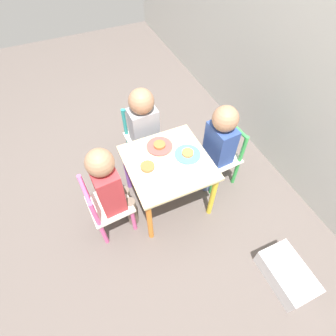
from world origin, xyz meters
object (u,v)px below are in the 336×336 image
(chair_teal, at_px, (143,138))
(child_back, at_px, (219,142))
(kids_table, at_px, (168,169))
(plate_front, at_px, (148,168))
(chair_pink, at_px, (107,207))
(plate_left, at_px, (159,146))
(plate_back, at_px, (188,154))
(child_left, at_px, (144,124))
(child_front, at_px, (110,186))
(storage_bin, at_px, (287,274))
(chair_green, at_px, (221,157))

(chair_teal, distance_m, child_back, 0.62)
(chair_teal, relative_size, child_back, 0.71)
(kids_table, height_order, plate_front, plate_front)
(chair_pink, distance_m, plate_left, 0.53)
(plate_back, height_order, plate_left, same)
(child_back, bearing_deg, plate_front, -91.04)
(child_left, bearing_deg, chair_pink, -137.67)
(plate_front, bearing_deg, child_front, -83.17)
(kids_table, height_order, storage_bin, kids_table)
(child_back, relative_size, plate_front, 3.63)
(plate_front, bearing_deg, chair_pink, -83.63)
(plate_back, bearing_deg, storage_bin, 19.23)
(chair_green, relative_size, plate_left, 2.95)
(chair_pink, relative_size, child_front, 0.68)
(chair_pink, relative_size, child_back, 0.71)
(child_front, bearing_deg, child_back, -90.23)
(child_front, bearing_deg, chair_teal, -42.31)
(plate_back, bearing_deg, chair_pink, -86.63)
(chair_pink, height_order, child_front, child_front)
(child_back, height_order, child_left, child_left)
(kids_table, bearing_deg, chair_pink, -85.59)
(chair_pink, distance_m, chair_teal, 0.65)
(plate_back, height_order, storage_bin, plate_back)
(child_back, xyz_separation_m, plate_left, (-0.11, -0.39, 0.02))
(chair_green, bearing_deg, plate_front, -90.93)
(plate_back, bearing_deg, child_front, -86.75)
(plate_left, bearing_deg, plate_front, -45.00)
(child_back, bearing_deg, kids_table, -90.00)
(child_front, bearing_deg, chair_green, -90.25)
(child_front, bearing_deg, plate_left, -70.94)
(kids_table, bearing_deg, plate_back, 90.00)
(chair_pink, distance_m, child_back, 0.87)
(kids_table, height_order, chair_teal, chair_teal)
(child_back, xyz_separation_m, child_left, (-0.37, -0.41, 0.01))
(child_left, bearing_deg, kids_table, -90.00)
(chair_pink, xyz_separation_m, storage_bin, (0.80, 0.88, -0.18))
(child_front, height_order, plate_back, child_front)
(child_left, height_order, plate_left, child_left)
(chair_green, xyz_separation_m, plate_left, (-0.11, -0.45, 0.21))
(plate_front, height_order, plate_left, same)
(storage_bin, bearing_deg, child_front, -134.33)
(child_front, bearing_deg, storage_bin, -138.74)
(plate_back, relative_size, storage_bin, 0.49)
(kids_table, relative_size, chair_teal, 1.03)
(child_front, bearing_deg, child_left, -46.19)
(chair_green, xyz_separation_m, chair_teal, (-0.42, -0.47, 0.00))
(plate_front, distance_m, storage_bin, 1.08)
(chair_pink, height_order, storage_bin, chair_pink)
(child_left, relative_size, plate_front, 3.63)
(chair_teal, distance_m, child_front, 0.64)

